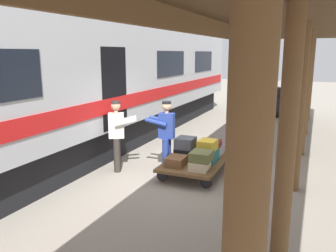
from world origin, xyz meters
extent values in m
plane|color=gray|center=(0.00, 0.00, 0.00)|extent=(60.00, 60.00, 0.00)
cylinder|color=brown|center=(-2.18, -8.32, 1.70)|extent=(0.24, 0.24, 3.40)
cylinder|color=brown|center=(-2.18, -5.55, 1.70)|extent=(0.24, 0.24, 3.40)
cylinder|color=brown|center=(-2.18, -2.77, 1.70)|extent=(0.24, 0.24, 3.40)
cylinder|color=brown|center=(-2.18, 0.00, 1.70)|extent=(0.24, 0.24, 3.40)
cylinder|color=brown|center=(-2.18, 2.77, 1.70)|extent=(0.24, 0.24, 3.40)
cube|color=#432E1A|center=(-2.18, 0.00, 3.48)|extent=(3.20, 17.45, 0.16)
cube|color=brown|center=(-0.63, 0.00, 3.25)|extent=(0.08, 17.45, 0.30)
cube|color=#B7BABF|center=(3.61, 0.00, 2.35)|extent=(3.00, 20.54, 2.90)
cube|color=black|center=(3.61, 0.00, 0.45)|extent=(2.55, 19.51, 0.90)
cube|color=#99999E|center=(3.61, 0.00, 3.90)|extent=(2.76, 20.13, 0.20)
cube|color=red|center=(2.10, 0.00, 1.55)|extent=(0.03, 20.13, 0.36)
cube|color=black|center=(2.10, -7.19, 2.45)|extent=(0.02, 2.26, 0.84)
cube|color=black|center=(2.10, -3.59, 2.45)|extent=(0.02, 2.26, 0.84)
cube|color=black|center=(2.16, 0.00, 1.95)|extent=(0.12, 1.10, 2.00)
cube|color=brown|center=(0.01, -0.17, 0.29)|extent=(1.26, 2.09, 0.07)
cylinder|color=black|center=(-0.49, 0.66, 0.13)|extent=(0.25, 0.05, 0.25)
cylinder|color=black|center=(0.52, 0.66, 0.13)|extent=(0.25, 0.05, 0.25)
cylinder|color=black|center=(-0.49, -1.01, 0.13)|extent=(0.25, 0.05, 0.25)
cylinder|color=black|center=(0.52, -1.01, 0.13)|extent=(0.25, 0.05, 0.25)
cube|color=brown|center=(0.30, 0.40, 0.42)|extent=(0.42, 0.52, 0.20)
cube|color=beige|center=(-0.27, 0.40, 0.42)|extent=(0.43, 0.66, 0.19)
cube|color=black|center=(0.30, -0.17, 0.45)|extent=(0.41, 0.54, 0.26)
cube|color=maroon|center=(0.30, -0.75, 0.44)|extent=(0.47, 0.62, 0.24)
cube|color=#9EA0A5|center=(-0.27, -0.75, 0.43)|extent=(0.39, 0.49, 0.21)
cube|color=#1E666B|center=(-0.27, -0.17, 0.45)|extent=(0.41, 0.56, 0.26)
cube|color=gold|center=(-0.24, -0.21, 0.70)|extent=(0.41, 0.45, 0.24)
cube|color=brown|center=(-0.30, 0.42, 0.62)|extent=(0.45, 0.51, 0.21)
cube|color=maroon|center=(-0.23, -0.71, 0.61)|extent=(0.40, 0.48, 0.15)
cube|color=#4C515B|center=(0.29, -0.18, 0.71)|extent=(0.43, 0.45, 0.26)
cylinder|color=navy|center=(0.73, -0.13, 0.41)|extent=(0.16, 0.16, 0.82)
cylinder|color=navy|center=(0.70, 0.07, 0.41)|extent=(0.16, 0.16, 0.82)
cube|color=navy|center=(0.72, -0.03, 1.12)|extent=(0.39, 0.27, 0.60)
cylinder|color=tan|center=(0.72, -0.03, 1.45)|extent=(0.09, 0.09, 0.06)
sphere|color=tan|center=(0.72, -0.03, 1.59)|extent=(0.22, 0.22, 0.22)
cylinder|color=black|center=(0.72, -0.03, 1.67)|extent=(0.21, 0.21, 0.06)
cylinder|color=navy|center=(0.96, -0.16, 1.22)|extent=(0.54, 0.17, 0.21)
cylinder|color=navy|center=(0.91, 0.16, 1.22)|extent=(0.54, 0.17, 0.21)
cylinder|color=#332D28|center=(1.77, 0.51, 0.41)|extent=(0.16, 0.16, 0.82)
cylinder|color=#332D28|center=(1.87, 0.34, 0.41)|extent=(0.16, 0.16, 0.82)
cube|color=silver|center=(1.82, 0.43, 1.12)|extent=(0.42, 0.37, 0.60)
cylinder|color=tan|center=(1.82, 0.43, 1.45)|extent=(0.09, 0.09, 0.06)
sphere|color=tan|center=(1.82, 0.43, 1.59)|extent=(0.22, 0.22, 0.22)
cylinder|color=#332D28|center=(1.82, 0.43, 1.67)|extent=(0.21, 0.21, 0.06)
cylinder|color=silver|center=(1.55, 0.46, 1.22)|extent=(0.51, 0.34, 0.21)
cylinder|color=silver|center=(1.71, 0.18, 1.22)|extent=(0.51, 0.34, 0.21)
cube|color=black|center=(-0.55, -9.04, 0.55)|extent=(1.35, 1.85, 0.70)
cube|color=black|center=(-0.55, -8.69, 1.05)|extent=(1.00, 0.83, 0.50)
cylinder|color=black|center=(-1.00, -8.44, 0.20)|extent=(0.12, 0.40, 0.40)
cylinder|color=black|center=(-0.10, -8.44, 0.20)|extent=(0.12, 0.40, 0.40)
cylinder|color=black|center=(-1.00, -9.64, 0.20)|extent=(0.12, 0.40, 0.40)
cylinder|color=black|center=(-0.10, -9.64, 0.20)|extent=(0.12, 0.40, 0.40)
camera|label=1|loc=(-2.47, 7.26, 2.81)|focal=36.77mm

